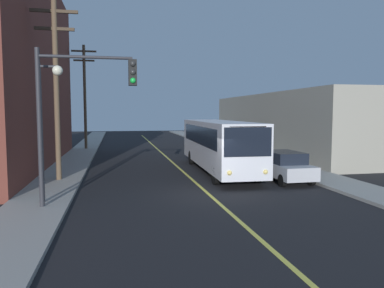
{
  "coord_description": "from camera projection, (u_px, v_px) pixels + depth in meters",
  "views": [
    {
      "loc": [
        -4.12,
        -16.36,
        3.75
      ],
      "look_at": [
        0.0,
        3.76,
        2.0
      ],
      "focal_mm": 34.73,
      "sensor_mm": 36.0,
      "label": 1
    }
  ],
  "objects": [
    {
      "name": "sidewalk_left",
      "position": [
        70.0,
        166.0,
        25.41
      ],
      "size": [
        2.5,
        90.0,
        0.15
      ],
      "primitive_type": "cube",
      "color": "gray",
      "rests_on": "ground"
    },
    {
      "name": "traffic_signal_left_corner",
      "position": [
        81.0,
        98.0,
        14.19
      ],
      "size": [
        3.75,
        0.48,
        6.0
      ],
      "color": "#2D2D33",
      "rests_on": "sidewalk_left"
    },
    {
      "name": "lane_stripe_center",
      "position": [
        166.0,
        156.0,
        31.75
      ],
      "size": [
        0.16,
        60.0,
        0.01
      ],
      "primitive_type": "cube",
      "color": "#D8CC4C",
      "rests_on": "ground"
    },
    {
      "name": "utility_pole_mid",
      "position": [
        85.0,
        92.0,
        36.72
      ],
      "size": [
        2.4,
        0.28,
        10.2
      ],
      "color": "brown",
      "rests_on": "sidewalk_left"
    },
    {
      "name": "city_bus",
      "position": [
        218.0,
        143.0,
        23.49
      ],
      "size": [
        2.96,
        12.22,
        3.2
      ],
      "color": "silver",
      "rests_on": "ground"
    },
    {
      "name": "building_right_warehouse",
      "position": [
        315.0,
        123.0,
        35.38
      ],
      "size": [
        12.0,
        24.8,
        5.41
      ],
      "color": "gray",
      "rests_on": "ground"
    },
    {
      "name": "utility_pole_near",
      "position": [
        56.0,
        82.0,
        19.57
      ],
      "size": [
        2.4,
        0.28,
        9.45
      ],
      "color": "brown",
      "rests_on": "sidewalk_left"
    },
    {
      "name": "street_lamp_left",
      "position": [
        46.0,
        113.0,
        14.69
      ],
      "size": [
        0.98,
        0.4,
        5.5
      ],
      "color": "#38383D",
      "rests_on": "sidewalk_left"
    },
    {
      "name": "parked_car_black",
      "position": [
        216.0,
        145.0,
        33.65
      ],
      "size": [
        1.95,
        4.46,
        1.62
      ],
      "color": "black",
      "rests_on": "ground"
    },
    {
      "name": "sidewalk_right",
      "position": [
        269.0,
        161.0,
        28.31
      ],
      "size": [
        2.5,
        90.0,
        0.15
      ],
      "primitive_type": "cube",
      "color": "gray",
      "rests_on": "ground"
    },
    {
      "name": "ground_plane",
      "position": [
        208.0,
        194.0,
        17.11
      ],
      "size": [
        120.0,
        120.0,
        0.0
      ],
      "primitive_type": "plane",
      "color": "black"
    },
    {
      "name": "parked_car_white",
      "position": [
        239.0,
        151.0,
        28.07
      ],
      "size": [
        1.91,
        4.44,
        1.62
      ],
      "color": "silver",
      "rests_on": "ground"
    },
    {
      "name": "parked_car_silver",
      "position": [
        284.0,
        166.0,
        20.3
      ],
      "size": [
        1.87,
        4.42,
        1.62
      ],
      "color": "#B7B7BC",
      "rests_on": "ground"
    },
    {
      "name": "fire_hydrant",
      "position": [
        293.0,
        163.0,
        23.49
      ],
      "size": [
        0.44,
        0.26,
        0.84
      ],
      "color": "red",
      "rests_on": "sidewalk_right"
    }
  ]
}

